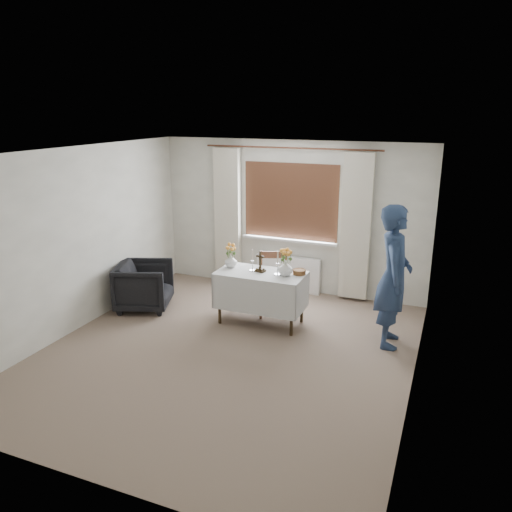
{
  "coord_description": "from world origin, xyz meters",
  "views": [
    {
      "loc": [
        2.49,
        -5.17,
        2.99
      ],
      "look_at": [
        0.07,
        0.81,
        1.06
      ],
      "focal_mm": 35.0,
      "sensor_mm": 36.0,
      "label": 1
    }
  ],
  "objects": [
    {
      "name": "wooden_chair",
      "position": [
        0.12,
        1.38,
        0.47
      ],
      "size": [
        0.56,
        0.56,
        0.94
      ],
      "primitive_type": null,
      "rotation": [
        0.0,
        0.0,
        0.36
      ],
      "color": "brown",
      "rests_on": "ground"
    },
    {
      "name": "radiator",
      "position": [
        0.0,
        2.42,
        0.3
      ],
      "size": [
        1.1,
        0.1,
        0.6
      ],
      "primitive_type": "cube",
      "color": "white",
      "rests_on": "ground"
    },
    {
      "name": "candlestick_right",
      "position": [
        0.31,
        1.01,
        0.93
      ],
      "size": [
        0.12,
        0.12,
        0.34
      ],
      "primitive_type": null,
      "rotation": [
        0.0,
        0.0,
        -0.29
      ],
      "color": "silver",
      "rests_on": "altar_table"
    },
    {
      "name": "wicker_basket",
      "position": [
        0.58,
        1.15,
        0.8
      ],
      "size": [
        0.23,
        0.23,
        0.07
      ],
      "primitive_type": "cylinder",
      "rotation": [
        0.0,
        0.0,
        -0.33
      ],
      "color": "brown",
      "rests_on": "altar_table"
    },
    {
      "name": "flower_vase_left",
      "position": [
        -0.44,
        1.09,
        0.85
      ],
      "size": [
        0.18,
        0.18,
        0.19
      ],
      "primitive_type": "imported",
      "rotation": [
        0.0,
        0.0,
        -0.02
      ],
      "color": "silver",
      "rests_on": "altar_table"
    },
    {
      "name": "armchair",
      "position": [
        -1.8,
        0.85,
        0.36
      ],
      "size": [
        1.02,
        1.01,
        0.73
      ],
      "primitive_type": "imported",
      "rotation": [
        0.0,
        0.0,
        1.93
      ],
      "color": "black",
      "rests_on": "ground"
    },
    {
      "name": "ground",
      "position": [
        0.0,
        0.0,
        0.0
      ],
      "size": [
        5.0,
        5.0,
        0.0
      ],
      "primitive_type": "plane",
      "color": "#7F6A58",
      "rests_on": "ground"
    },
    {
      "name": "wooden_cross",
      "position": [
        0.03,
        1.05,
        0.91
      ],
      "size": [
        0.16,
        0.13,
        0.3
      ],
      "primitive_type": null,
      "rotation": [
        0.0,
        0.0,
        -0.25
      ],
      "color": "black",
      "rests_on": "altar_table"
    },
    {
      "name": "person",
      "position": [
        1.86,
        1.04,
        0.93
      ],
      "size": [
        0.53,
        0.73,
        1.86
      ],
      "primitive_type": "imported",
      "rotation": [
        0.0,
        0.0,
        1.7
      ],
      "color": "navy",
      "rests_on": "ground"
    },
    {
      "name": "flower_vase_right",
      "position": [
        0.42,
        1.02,
        0.87
      ],
      "size": [
        0.23,
        0.23,
        0.21
      ],
      "primitive_type": "imported",
      "rotation": [
        0.0,
        0.0,
        0.15
      ],
      "color": "silver",
      "rests_on": "altar_table"
    },
    {
      "name": "candlestick_left",
      "position": [
        -0.08,
        1.05,
        0.92
      ],
      "size": [
        0.1,
        0.1,
        0.31
      ],
      "primitive_type": null,
      "rotation": [
        0.0,
        0.0,
        -0.15
      ],
      "color": "silver",
      "rests_on": "altar_table"
    },
    {
      "name": "altar_table",
      "position": [
        0.06,
        1.01,
        0.38
      ],
      "size": [
        1.24,
        0.64,
        0.76
      ],
      "primitive_type": "cube",
      "color": "silver",
      "rests_on": "ground"
    }
  ]
}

